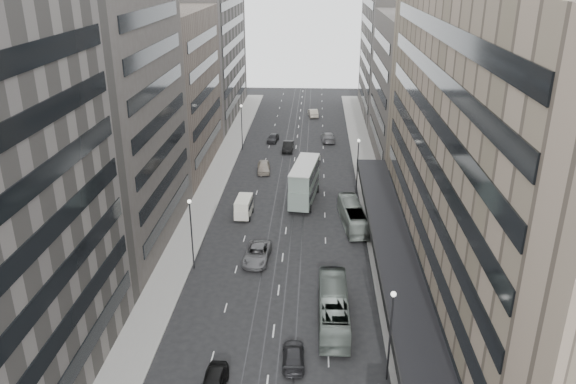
% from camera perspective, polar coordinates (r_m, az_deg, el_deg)
% --- Properties ---
extents(ground, '(220.00, 220.00, 0.00)m').
position_cam_1_polar(ground, '(52.57, -1.56, -14.56)').
color(ground, black).
rests_on(ground, ground).
extents(sidewalk_right, '(4.00, 125.00, 0.15)m').
position_cam_1_polar(sidewalk_right, '(85.86, 8.37, 0.53)').
color(sidewalk_right, gray).
rests_on(sidewalk_right, ground).
extents(sidewalk_left, '(4.00, 125.00, 0.15)m').
position_cam_1_polar(sidewalk_left, '(86.84, -7.59, 0.82)').
color(sidewalk_left, gray).
rests_on(sidewalk_left, ground).
extents(department_store, '(19.20, 60.00, 30.00)m').
position_cam_1_polar(department_store, '(55.60, 21.62, 3.33)').
color(department_store, gray).
rests_on(department_store, ground).
extents(building_right_mid, '(15.00, 28.00, 24.00)m').
position_cam_1_polar(building_right_mid, '(97.63, 13.67, 10.10)').
color(building_right_mid, '#4B4641').
rests_on(building_right_mid, ground).
extents(building_right_far, '(15.00, 32.00, 28.00)m').
position_cam_1_polar(building_right_far, '(126.48, 11.38, 13.86)').
color(building_right_far, slate).
rests_on(building_right_far, ground).
extents(building_left_b, '(15.00, 26.00, 34.00)m').
position_cam_1_polar(building_left_b, '(67.46, -19.16, 8.62)').
color(building_left_b, '#4B4641').
rests_on(building_left_b, ground).
extents(building_left_c, '(15.00, 28.00, 25.00)m').
position_cam_1_polar(building_left_c, '(93.40, -12.90, 9.95)').
color(building_left_c, '#685C51').
rests_on(building_left_c, ground).
extents(building_left_d, '(15.00, 38.00, 28.00)m').
position_cam_1_polar(building_left_d, '(124.75, -8.96, 13.91)').
color(building_left_d, slate).
rests_on(building_left_d, ground).
extents(lamp_right_near, '(0.44, 0.44, 8.32)m').
position_cam_1_polar(lamp_right_near, '(45.77, 10.41, -13.23)').
color(lamp_right_near, '#262628').
rests_on(lamp_right_near, ground).
extents(lamp_right_far, '(0.44, 0.44, 8.32)m').
position_cam_1_polar(lamp_right_far, '(81.56, 7.11, 3.26)').
color(lamp_right_far, '#262628').
rests_on(lamp_right_far, ground).
extents(lamp_left_near, '(0.44, 0.44, 8.32)m').
position_cam_1_polar(lamp_left_near, '(61.45, -9.82, -3.44)').
color(lamp_left_near, '#262628').
rests_on(lamp_left_near, ground).
extents(lamp_left_far, '(0.44, 0.44, 8.32)m').
position_cam_1_polar(lamp_left_far, '(101.32, -4.73, 7.12)').
color(lamp_left_far, '#262628').
rests_on(lamp_left_far, ground).
extents(bus_near, '(2.68, 11.34, 3.16)m').
position_cam_1_polar(bus_near, '(53.81, 4.65, -11.62)').
color(bus_near, gray).
rests_on(bus_near, ground).
extents(bus_far, '(3.56, 10.60, 2.89)m').
position_cam_1_polar(bus_far, '(72.52, 6.59, -2.39)').
color(bus_far, gray).
rests_on(bus_far, ground).
extents(double_decker, '(4.32, 10.57, 5.61)m').
position_cam_1_polar(double_decker, '(78.90, 1.68, 1.08)').
color(double_decker, slate).
rests_on(double_decker, ground).
extents(panel_van, '(2.27, 4.35, 2.69)m').
position_cam_1_polar(panel_van, '(74.83, -4.52, -1.48)').
color(panel_van, silver).
rests_on(panel_van, ground).
extents(sedan_0, '(2.05, 4.76, 1.60)m').
position_cam_1_polar(sedan_0, '(47.08, -7.57, -18.67)').
color(sedan_0, black).
rests_on(sedan_0, ground).
extents(sedan_2, '(3.14, 6.16, 1.67)m').
position_cam_1_polar(sedan_2, '(64.24, -3.16, -6.30)').
color(sedan_2, slate).
rests_on(sedan_2, ground).
extents(sedan_3, '(2.12, 4.76, 1.36)m').
position_cam_1_polar(sedan_3, '(49.46, 0.55, -16.29)').
color(sedan_3, black).
rests_on(sedan_3, ground).
extents(sedan_4, '(2.45, 5.17, 1.71)m').
position_cam_1_polar(sedan_4, '(91.07, -2.49, 2.55)').
color(sedan_4, gray).
rests_on(sedan_4, ground).
extents(sedan_5, '(1.93, 5.11, 1.67)m').
position_cam_1_polar(sedan_5, '(101.52, -0.00, 4.66)').
color(sedan_5, black).
rests_on(sedan_5, ground).
extents(sedan_6, '(2.85, 5.12, 1.35)m').
position_cam_1_polar(sedan_6, '(95.47, 2.56, 3.38)').
color(sedan_6, silver).
rests_on(sedan_6, ground).
extents(sedan_7, '(2.72, 5.94, 1.69)m').
position_cam_1_polar(sedan_7, '(107.44, 4.08, 5.60)').
color(sedan_7, slate).
rests_on(sedan_7, ground).
extents(sedan_8, '(2.35, 4.65, 1.52)m').
position_cam_1_polar(sedan_8, '(106.95, -1.53, 5.53)').
color(sedan_8, black).
rests_on(sedan_8, ground).
extents(sedan_9, '(2.50, 5.39, 1.71)m').
position_cam_1_polar(sedan_9, '(125.20, 2.56, 8.04)').
color(sedan_9, '#B4A895').
rests_on(sedan_9, ground).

